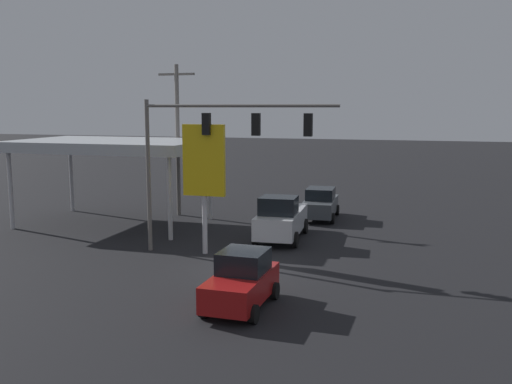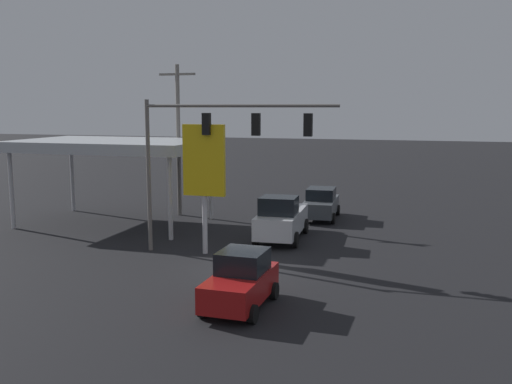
% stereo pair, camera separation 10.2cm
% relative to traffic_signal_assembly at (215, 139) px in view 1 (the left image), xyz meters
% --- Properties ---
extents(ground_plane, '(200.00, 200.00, 0.00)m').
position_rel_traffic_signal_assembly_xyz_m(ground_plane, '(-1.90, 1.82, -5.46)').
color(ground_plane, black).
extents(traffic_signal_assembly, '(9.17, 0.43, 7.25)m').
position_rel_traffic_signal_assembly_xyz_m(traffic_signal_assembly, '(0.00, 0.00, 0.00)').
color(traffic_signal_assembly, slate).
rests_on(traffic_signal_assembly, ground).
extents(utility_pole, '(2.40, 0.26, 9.52)m').
position_rel_traffic_signal_assembly_xyz_m(utility_pole, '(5.77, -8.78, -0.42)').
color(utility_pole, slate).
rests_on(utility_pole, ground).
extents(gas_station_canopy, '(11.05, 7.10, 4.99)m').
position_rel_traffic_signal_assembly_xyz_m(gas_station_canopy, '(8.29, -5.20, -0.83)').
color(gas_station_canopy, '#B2B7BC').
rests_on(gas_station_canopy, ground).
extents(price_sign, '(2.04, 0.27, 6.11)m').
position_rel_traffic_signal_assembly_xyz_m(price_sign, '(0.62, -0.16, -1.26)').
color(price_sign, '#B7B7BC').
rests_on(price_sign, ground).
extents(hatchback_crossing, '(2.04, 3.84, 1.97)m').
position_rel_traffic_signal_assembly_xyz_m(hatchback_crossing, '(-3.30, 6.37, -4.52)').
color(hatchback_crossing, maroon).
rests_on(hatchback_crossing, ground).
extents(sedan_waiting, '(2.23, 4.48, 1.93)m').
position_rel_traffic_signal_assembly_xyz_m(sedan_waiting, '(-3.17, -10.15, -4.51)').
color(sedan_waiting, '#474C51').
rests_on(sedan_waiting, ground).
extents(pickup_parked, '(2.49, 5.30, 2.40)m').
position_rel_traffic_signal_assembly_xyz_m(pickup_parked, '(-2.18, -3.91, -4.35)').
color(pickup_parked, silver).
rests_on(pickup_parked, ground).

